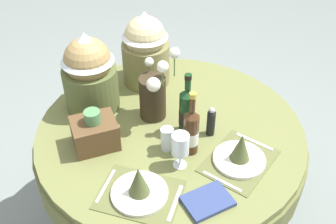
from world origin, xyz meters
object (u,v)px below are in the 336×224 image
Objects in this scene: wine_glass_left at (180,145)px; tumbler_near_right at (167,139)px; pepper_mill at (211,122)px; dining_table at (170,147)px; place_setting_right at (240,154)px; wine_bottle_left at (191,131)px; book_on_table at (208,201)px; place_setting_left at (139,187)px; gift_tub_back_centre at (145,46)px; flower_vase at (154,94)px; wine_bottle_centre at (187,111)px; woven_basket_side_left at (95,132)px; gift_tub_back_left at (89,69)px.

tumbler_near_right is (-0.02, 0.12, -0.07)m from wine_glass_left.
tumbler_near_right is 0.23m from pepper_mill.
dining_table is 3.19× the size of place_setting_right.
wine_bottle_left reaches higher than book_on_table.
gift_tub_back_centre is (0.29, 0.79, 0.18)m from place_setting_left.
place_setting_right is 2.21× the size of book_on_table.
gift_tub_back_centre reaches higher than tumbler_near_right.
book_on_table is at bearing -87.93° from flower_vase.
wine_bottle_centre is (0.07, -0.05, 0.26)m from dining_table.
wine_bottle_left is at bearing -104.75° from wine_bottle_centre.
pepper_mill reaches higher than dining_table.
wine_glass_left is at bearing -82.85° from tumbler_near_right.
place_setting_left is 2.10× the size of woven_basket_side_left.
pepper_mill is 0.55m from woven_basket_side_left.
gift_tub_back_centre is at bearing 103.90° from place_setting_right.
dining_table is 4.06× the size of wine_bottle_centre.
wine_bottle_centre is at bearing 117.91° from place_setting_right.
gift_tub_back_left is (-0.29, 0.80, 0.22)m from book_on_table.
place_setting_right is 0.29m from book_on_table.
book_on_table is (0.25, -0.14, -0.04)m from place_setting_left.
gift_tub_back_centre is (0.07, 0.33, 0.08)m from flower_vase.
gift_tub_back_centre is at bearing 95.09° from wine_bottle_centre.
flower_vase is at bearing 85.23° from tumbler_near_right.
tumbler_near_right reaches higher than dining_table.
gift_tub_back_centre reaches higher than book_on_table.
pepper_mill is (0.22, 0.14, -0.05)m from wine_glass_left.
book_on_table is at bearing -83.46° from wine_glass_left.
place_setting_right is at bearing -38.06° from wine_bottle_left.
gift_tub_back_centre is at bearing 87.10° from dining_table.
wine_bottle_centre is 2.86× the size of tumbler_near_right.
flower_vase is 1.16× the size of wine_bottle_left.
pepper_mill is (0.14, 0.08, -0.05)m from wine_bottle_left.
place_setting_left is 0.50m from pepper_mill.
place_setting_left is at bearing -138.05° from wine_bottle_centre.
wine_bottle_left reaches higher than place_setting_right.
gift_tub_back_centre is (0.09, 0.57, 0.17)m from tumbler_near_right.
book_on_table is at bearing -83.26° from tumbler_near_right.
wine_glass_left reaches higher than place_setting_left.
woven_basket_side_left reaches higher than wine_glass_left.
flower_vase is 2.15× the size of wine_glass_left.
tumbler_near_right is 0.36m from book_on_table.
flower_vase reaches higher than wine_glass_left.
woven_basket_side_left is at bearing 117.52° from book_on_table.
wine_glass_left is at bearing 164.42° from place_setting_right.
place_setting_right is at bearing -35.21° from tumbler_near_right.
wine_bottle_centre is (0.04, 0.13, 0.01)m from wine_bottle_left.
woven_basket_side_left is (-0.40, 0.20, -0.05)m from wine_bottle_left.
flower_vase is at bearing 123.62° from wine_bottle_centre.
gift_tub_back_centre reaches higher than wine_bottle_centre.
pepper_mill reaches higher than place_setting_left.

